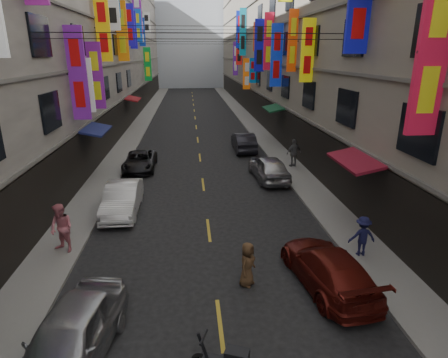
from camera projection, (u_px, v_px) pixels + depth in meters
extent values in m
cube|color=slate|center=(138.00, 128.00, 38.38)|extent=(2.00, 90.00, 0.12)
cube|color=slate|center=(253.00, 126.00, 39.44)|extent=(2.00, 90.00, 0.12)
cube|color=gray|center=(65.00, 28.00, 34.84)|extent=(10.00, 90.00, 19.00)
cube|color=black|center=(127.00, 114.00, 37.84)|extent=(0.12, 85.50, 3.00)
cube|color=#66635E|center=(126.00, 97.00, 37.30)|extent=(0.16, 90.00, 0.14)
cube|color=#66635E|center=(123.00, 63.00, 36.27)|extent=(0.16, 90.00, 0.14)
cube|color=#66635E|center=(120.00, 28.00, 35.25)|extent=(0.16, 90.00, 0.14)
cube|color=gray|center=(315.00, 30.00, 36.95)|extent=(10.00, 90.00, 19.00)
cube|color=black|center=(262.00, 112.00, 39.06)|extent=(0.12, 85.50, 3.00)
cube|color=#66635E|center=(263.00, 95.00, 38.52)|extent=(0.16, 90.00, 0.14)
cube|color=#66635E|center=(264.00, 63.00, 37.50)|extent=(0.16, 90.00, 0.14)
cube|color=#66635E|center=(265.00, 28.00, 36.47)|extent=(0.16, 90.00, 0.14)
cube|color=silver|center=(190.00, 36.00, 82.60)|extent=(18.00, 8.00, 22.00)
cube|color=#BA1130|center=(433.00, 52.00, 10.89)|extent=(0.95, 0.18, 4.90)
cylinder|color=black|center=(434.00, 52.00, 10.89)|extent=(1.05, 0.08, 0.08)
cube|color=#631885|center=(78.00, 74.00, 19.54)|extent=(0.92, 0.18, 4.76)
cylinder|color=black|center=(77.00, 74.00, 19.53)|extent=(1.02, 0.08, 0.08)
cube|color=silver|center=(87.00, 86.00, 21.55)|extent=(0.73, 0.18, 3.05)
cylinder|color=black|center=(86.00, 86.00, 21.55)|extent=(0.83, 0.08, 0.08)
cube|color=#FEEC0D|center=(308.00, 51.00, 22.45)|extent=(0.78, 0.18, 3.66)
cylinder|color=black|center=(308.00, 51.00, 22.46)|extent=(0.88, 0.08, 0.08)
cube|color=#6B167B|center=(96.00, 76.00, 23.47)|extent=(0.89, 0.18, 4.06)
cylinder|color=black|center=(95.00, 76.00, 23.46)|extent=(0.99, 0.08, 0.08)
cube|color=#E0410C|center=(293.00, 41.00, 25.82)|extent=(0.65, 0.18, 4.08)
cylinder|color=black|center=(293.00, 41.00, 25.83)|extent=(0.75, 0.08, 0.08)
cube|color=yellow|center=(103.00, 28.00, 25.65)|extent=(0.97, 0.18, 4.42)
cylinder|color=black|center=(102.00, 28.00, 25.65)|extent=(1.07, 0.08, 0.08)
cube|color=#112FCB|center=(276.00, 56.00, 30.01)|extent=(0.93, 0.18, 4.84)
cylinder|color=black|center=(277.00, 56.00, 30.02)|extent=(1.03, 0.08, 0.08)
cube|color=silver|center=(112.00, 3.00, 29.03)|extent=(1.00, 0.18, 3.92)
cylinder|color=black|center=(111.00, 3.00, 29.03)|extent=(1.10, 0.08, 0.08)
cube|color=red|center=(269.00, 42.00, 33.05)|extent=(0.82, 0.18, 4.81)
cylinder|color=black|center=(269.00, 42.00, 33.05)|extent=(0.92, 0.08, 0.08)
cube|color=orange|center=(122.00, 31.00, 33.11)|extent=(0.98, 0.18, 5.03)
cylinder|color=black|center=(121.00, 31.00, 33.10)|extent=(1.08, 0.08, 0.08)
cube|color=#0D0FA1|center=(259.00, 46.00, 36.82)|extent=(0.98, 0.18, 4.91)
cylinder|color=black|center=(260.00, 46.00, 36.83)|extent=(1.08, 0.08, 0.08)
cube|color=#1C0FB8|center=(129.00, 25.00, 37.19)|extent=(1.05, 0.18, 3.92)
cylinder|color=black|center=(129.00, 25.00, 37.19)|extent=(1.15, 0.08, 0.08)
cube|color=#C33F12|center=(257.00, 37.00, 38.94)|extent=(0.70, 0.18, 2.89)
cylinder|color=black|center=(257.00, 37.00, 38.95)|extent=(0.80, 0.08, 0.08)
cube|color=#0D5AA0|center=(253.00, 71.00, 41.67)|extent=(0.77, 0.18, 2.68)
cylinder|color=black|center=(253.00, 71.00, 41.67)|extent=(0.87, 0.08, 0.08)
cube|color=#180FB4|center=(133.00, 30.00, 40.77)|extent=(0.76, 0.18, 3.88)
cylinder|color=black|center=(133.00, 30.00, 40.76)|extent=(0.86, 0.08, 0.08)
cube|color=blue|center=(137.00, 26.00, 42.96)|extent=(1.07, 0.18, 3.57)
cylinder|color=black|center=(137.00, 26.00, 42.95)|extent=(1.17, 0.08, 0.08)
cube|color=orange|center=(247.00, 74.00, 45.52)|extent=(0.91, 0.18, 3.64)
cylinder|color=black|center=(247.00, 74.00, 45.53)|extent=(1.01, 0.08, 0.08)
cube|color=#771989|center=(137.00, 11.00, 43.56)|extent=(1.03, 0.18, 5.02)
cylinder|color=black|center=(137.00, 11.00, 43.56)|extent=(1.13, 0.08, 0.08)
cube|color=#0C7B9A|center=(243.00, 32.00, 47.92)|extent=(0.84, 0.18, 5.73)
cylinder|color=black|center=(243.00, 32.00, 47.92)|extent=(0.94, 0.08, 0.08)
cube|color=#0D309D|center=(142.00, 32.00, 48.80)|extent=(0.78, 0.18, 3.50)
cylinder|color=black|center=(142.00, 32.00, 48.80)|extent=(0.88, 0.08, 0.08)
cube|color=#1126C8|center=(240.00, 30.00, 49.74)|extent=(1.03, 0.18, 4.67)
cylinder|color=black|center=(240.00, 30.00, 49.74)|extent=(1.13, 0.08, 0.08)
cube|color=red|center=(239.00, 52.00, 51.90)|extent=(0.84, 0.18, 3.43)
cylinder|color=black|center=(239.00, 52.00, 51.91)|extent=(0.94, 0.08, 0.08)
cube|color=#0B8029|center=(148.00, 64.00, 53.39)|extent=(1.01, 0.18, 4.60)
cylinder|color=black|center=(147.00, 64.00, 53.39)|extent=(1.11, 0.08, 0.08)
cube|color=silver|center=(147.00, 23.00, 53.90)|extent=(0.97, 0.18, 2.85)
cylinder|color=black|center=(146.00, 23.00, 53.89)|extent=(1.07, 0.08, 0.08)
cube|color=#54198E|center=(236.00, 59.00, 56.42)|extent=(0.73, 0.18, 4.88)
cylinder|color=black|center=(236.00, 59.00, 56.42)|extent=(0.83, 0.08, 0.08)
cube|color=maroon|center=(356.00, 160.00, 15.88)|extent=(1.39, 3.20, 0.41)
cube|color=navy|center=(95.00, 129.00, 22.32)|extent=(1.39, 3.20, 0.41)
cube|color=#134929|center=(274.00, 108.00, 30.98)|extent=(1.39, 3.20, 0.41)
cube|color=maroon|center=(133.00, 99.00, 37.42)|extent=(1.39, 3.20, 0.41)
cylinder|color=black|center=(202.00, 33.00, 17.44)|extent=(14.00, 0.04, 0.04)
cylinder|color=black|center=(195.00, 26.00, 30.27)|extent=(14.00, 0.04, 0.04)
cylinder|color=black|center=(193.00, 42.00, 43.73)|extent=(14.00, 0.04, 0.04)
cube|color=gold|center=(220.00, 324.00, 10.62)|extent=(0.12, 2.20, 0.01)
cube|color=gold|center=(209.00, 230.00, 16.28)|extent=(0.12, 2.20, 0.01)
cube|color=gold|center=(203.00, 184.00, 21.94)|extent=(0.12, 2.20, 0.01)
cube|color=gold|center=(200.00, 157.00, 27.60)|extent=(0.12, 2.20, 0.01)
cube|color=gold|center=(198.00, 140.00, 33.26)|extent=(0.12, 2.20, 0.01)
cube|color=gold|center=(196.00, 127.00, 38.93)|extent=(0.12, 2.20, 0.01)
cube|color=gold|center=(195.00, 118.00, 44.59)|extent=(0.12, 2.20, 0.01)
cube|color=gold|center=(194.00, 110.00, 50.25)|extent=(0.12, 2.20, 0.01)
cube|color=gold|center=(194.00, 105.00, 55.91)|extent=(0.12, 2.20, 0.01)
cube|color=gold|center=(193.00, 100.00, 61.57)|extent=(0.12, 2.20, 0.01)
cube|color=gold|center=(192.00, 96.00, 67.23)|extent=(0.12, 2.20, 0.01)
cube|color=gold|center=(192.00, 93.00, 72.90)|extent=(0.12, 2.20, 0.01)
cube|color=black|center=(237.00, 355.00, 8.57)|extent=(0.63, 0.49, 0.22)
cylinder|color=black|center=(204.00, 349.00, 8.79)|extent=(0.36, 0.20, 0.88)
cylinder|color=black|center=(204.00, 337.00, 8.68)|extent=(0.23, 0.49, 0.06)
cylinder|color=black|center=(255.00, 171.00, 23.54)|extent=(0.14, 0.50, 0.50)
cylinder|color=black|center=(253.00, 165.00, 24.77)|extent=(0.14, 0.50, 0.50)
cube|color=black|center=(254.00, 166.00, 24.11)|extent=(0.35, 1.31, 0.18)
cube|color=black|center=(254.00, 160.00, 24.23)|extent=(0.34, 0.56, 0.22)
cylinder|color=black|center=(255.00, 164.00, 23.49)|extent=(0.09, 0.36, 0.88)
cylinder|color=black|center=(255.00, 159.00, 23.38)|extent=(0.50, 0.08, 0.06)
imported|color=#AFB0B4|center=(71.00, 338.00, 9.08)|extent=(2.46, 4.60, 1.49)
imported|color=silver|center=(122.00, 199.00, 17.86)|extent=(1.54, 4.35, 1.43)
imported|color=black|center=(140.00, 161.00, 24.54)|extent=(1.97, 4.25, 1.18)
imported|color=#601610|center=(328.00, 268.00, 12.19)|extent=(2.44, 4.78, 1.33)
imported|color=#B4B4B9|center=(269.00, 168.00, 22.55)|extent=(2.07, 4.50, 1.49)
imported|color=#232229|center=(244.00, 142.00, 29.29)|extent=(1.55, 4.38, 1.44)
imported|color=#D16F7C|center=(62.00, 228.00, 14.01)|extent=(1.12, 1.02, 1.91)
imported|color=#15153B|center=(362.00, 236.00, 13.83)|extent=(1.01, 0.54, 1.54)
imported|color=slate|center=(294.00, 153.00, 24.73)|extent=(1.24, 0.94, 1.87)
imported|color=#4A321D|center=(247.00, 264.00, 12.21)|extent=(0.85, 0.90, 1.53)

